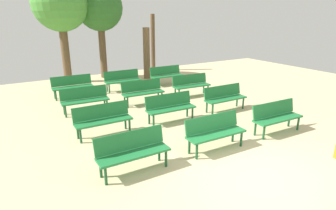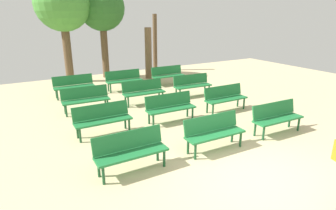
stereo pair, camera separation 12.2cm
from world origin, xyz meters
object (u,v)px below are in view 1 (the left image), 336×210
at_px(bench_r3_c0, 72,85).
at_px(bench_r3_c1, 122,79).
at_px(bench_r0_c2, 276,115).
at_px(tree_2, 153,43).
at_px(bench_r2_c1, 143,91).
at_px(bench_r0_c1, 215,130).
at_px(bench_r1_c2, 224,96).
at_px(bench_r1_c1, 170,106).
at_px(tree_0, 100,9).
at_px(bench_r2_c0, 85,98).
at_px(bench_r3_c2, 166,74).
at_px(tree_1, 60,5).
at_px(bench_r2_c2, 191,84).
at_px(tree_3, 147,53).
at_px(bench_r1_c0, 103,118).
at_px(bench_r0_c0, 132,150).

bearing_deg(bench_r3_c0, bench_r3_c1, 0.82).
xyz_separation_m(bench_r0_c2, tree_2, (1.28, 9.96, 1.12)).
bearing_deg(bench_r2_c1, bench_r0_c1, -88.76).
bearing_deg(bench_r0_c2, bench_r1_c2, 91.50).
bearing_deg(bench_r1_c1, tree_0, 89.77).
bearing_deg(bench_r2_c1, bench_r1_c1, -89.01).
distance_m(bench_r2_c0, bench_r3_c2, 4.87).
relative_size(bench_r0_c2, tree_1, 0.32).
height_order(bench_r2_c1, bench_r2_c2, same).
bearing_deg(bench_r1_c2, tree_0, 105.00).
relative_size(bench_r2_c2, bench_r3_c2, 1.01).
xyz_separation_m(bench_r0_c1, bench_r0_c2, (2.22, -0.07, 0.00)).
bearing_deg(bench_r0_c1, bench_r2_c0, 116.00).
height_order(bench_r0_c2, tree_2, tree_2).
bearing_deg(tree_3, bench_r1_c1, -110.11).
relative_size(bench_r0_c1, bench_r2_c2, 0.99).
relative_size(bench_r0_c1, bench_r3_c1, 1.00).
distance_m(bench_r1_c0, bench_r3_c0, 4.32).
xyz_separation_m(bench_r3_c1, bench_r3_c2, (2.20, -0.10, 0.00)).
relative_size(bench_r0_c2, bench_r3_c1, 1.00).
bearing_deg(bench_r3_c0, bench_r3_c2, -0.05).
relative_size(bench_r0_c0, bench_r2_c2, 0.99).
relative_size(bench_r0_c1, bench_r2_c1, 0.99).
relative_size(bench_r2_c1, bench_r3_c1, 1.00).
bearing_deg(bench_r0_c1, tree_1, 100.72).
xyz_separation_m(bench_r1_c0, bench_r2_c1, (2.24, 2.06, 0.00)).
xyz_separation_m(bench_r1_c0, bench_r3_c1, (2.33, 4.29, 0.00)).
relative_size(bench_r0_c1, bench_r2_c0, 0.99).
distance_m(bench_r2_c2, tree_2, 5.83).
distance_m(bench_r2_c1, tree_1, 6.23).
relative_size(bench_r1_c0, tree_1, 0.32).
bearing_deg(tree_2, bench_r0_c2, -97.32).
bearing_deg(bench_r0_c2, bench_r3_c0, 124.36).
bearing_deg(bench_r0_c1, bench_r3_c2, 71.08).
bearing_deg(bench_r1_c2, bench_r3_c0, 134.30).
height_order(bench_r3_c2, tree_2, tree_2).
relative_size(bench_r3_c1, tree_0, 0.34).
relative_size(bench_r0_c2, bench_r2_c1, 1.00).
relative_size(tree_0, tree_2, 1.44).
bearing_deg(bench_r1_c0, bench_r0_c2, -27.80).
bearing_deg(bench_r3_c1, bench_r0_c0, -108.43).
bearing_deg(tree_2, bench_r1_c1, -114.31).
bearing_deg(bench_r3_c1, tree_3, 40.20).
height_order(bench_r2_c1, tree_3, tree_3).
relative_size(bench_r3_c0, bench_r3_c1, 1.00).
bearing_deg(bench_r2_c0, bench_r2_c2, 1.07).
relative_size(bench_r0_c1, bench_r3_c0, 1.00).
distance_m(bench_r2_c1, tree_3, 4.44).
xyz_separation_m(bench_r0_c0, tree_1, (0.65, 9.36, 3.16)).
distance_m(bench_r1_c0, bench_r2_c0, 2.18).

